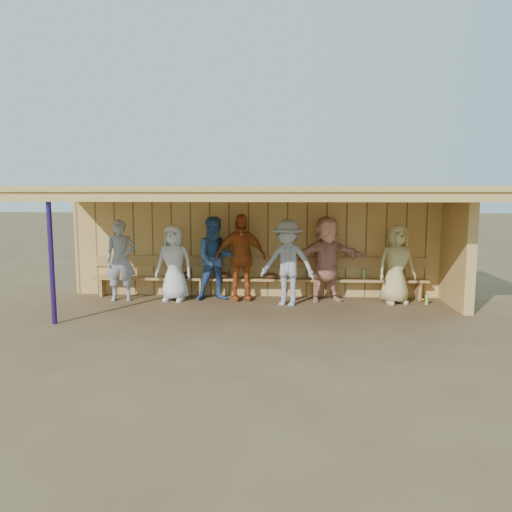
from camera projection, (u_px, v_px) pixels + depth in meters
The scene contains 11 objects.
ground at pixel (255, 308), 10.32m from camera, with size 90.00×90.00×0.00m, color brown.
player_a at pixel (121, 260), 10.98m from camera, with size 0.65×0.43×1.80m, color gray.
player_b at pixel (174, 263), 10.98m from camera, with size 0.82×0.54×1.69m, color silver.
player_c at pixel (216, 259), 11.03m from camera, with size 0.90×0.70×1.85m, color #355992.
player_d at pixel (240, 257), 11.02m from camera, with size 1.12×0.47×1.92m, color #B6511D.
player_e at pixel (288, 263), 10.52m from camera, with size 1.18×0.68×1.83m, color #9899A0.
player_f at pixel (327, 259), 10.92m from camera, with size 1.74×0.55×1.88m, color #E49980.
player_h at pixel (396, 264), 10.68m from camera, with size 0.84×0.54×1.71m, color tan.
dugout_structure at pixel (275, 225), 10.76m from camera, with size 8.80×3.20×2.50m.
bench at pixel (258, 274), 11.36m from camera, with size 7.60×0.34×0.93m.
dugout_equipment at pixel (257, 277), 11.24m from camera, with size 5.50×0.62×0.80m.
Camera 1 is at (0.58, -10.08, 2.42)m, focal length 35.00 mm.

